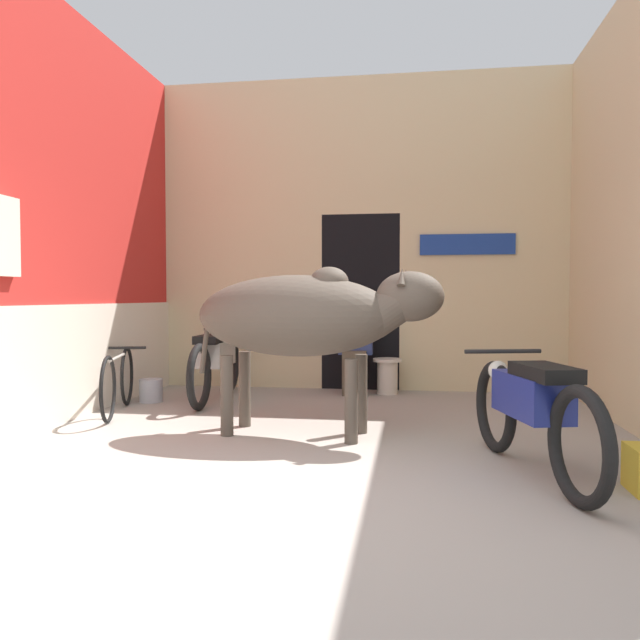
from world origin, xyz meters
name	(u,v)px	position (x,y,z in m)	size (l,w,h in m)	color
ground_plane	(289,505)	(0.00, 0.00, 0.00)	(30.00, 30.00, 0.00)	#9E9389
wall_left_shopfront	(67,222)	(-2.67, 2.24, 1.93)	(0.25, 4.50, 3.99)	red
wall_back_with_doorway	(361,256)	(0.01, 4.73, 1.73)	(5.17, 0.93, 3.99)	beige
cow	(307,316)	(-0.21, 1.79, 1.03)	(2.20, 0.93, 1.45)	#4C4238
motorcycle_near	(531,407)	(1.48, 0.82, 0.46)	(0.68, 1.94, 0.80)	black
motorcycle_far	(216,360)	(-1.54, 3.41, 0.46)	(0.58, 1.99, 0.81)	black
bicycle	(118,381)	(-2.28, 2.50, 0.33)	(0.57, 1.59, 0.65)	black
shopkeeper_seated	(356,342)	(0.00, 4.10, 0.64)	(0.41, 0.33, 1.22)	brown
plastic_stool	(387,375)	(0.39, 4.17, 0.23)	(0.36, 0.36, 0.44)	beige
bucket	(151,390)	(-2.24, 3.20, 0.13)	(0.26, 0.26, 0.26)	#A8A8B2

